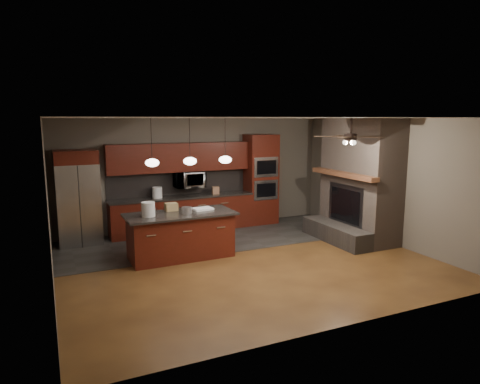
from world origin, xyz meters
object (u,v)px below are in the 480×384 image
oven_tower (261,179)px  white_bucket (148,209)px  kitchen_island (181,235)px  paint_tray (203,209)px  paint_can (187,210)px  counter_bucket (157,193)px  counter_box (215,190)px  cardboard_box (171,207)px  microwave (189,179)px  refrigerator (78,198)px

oven_tower → white_bucket: size_ratio=8.49×
kitchen_island → white_bucket: bearing=-178.5°
paint_tray → paint_can: bearing=-159.7°
oven_tower → counter_bucket: bearing=179.8°
paint_tray → counter_box: (0.98, 1.77, 0.05)m
cardboard_box → kitchen_island: bearing=-74.5°
oven_tower → microwave: (-1.98, 0.06, 0.11)m
cardboard_box → counter_bucket: size_ratio=0.93×
refrigerator → counter_box: bearing=0.5°
kitchen_island → counter_bucket: counter_bucket is taller
paint_tray → oven_tower: bearing=31.3°
counter_bucket → counter_box: size_ratio=1.44×
kitchen_island → paint_can: 0.54m
white_bucket → cardboard_box: (0.54, 0.33, -0.06)m
cardboard_box → counter_box: bearing=42.5°
kitchen_island → paint_tray: paint_tray is taller
microwave → counter_box: bearing=-8.6°
oven_tower → cardboard_box: oven_tower is taller
oven_tower → counter_box: size_ratio=12.75×
microwave → counter_bucket: microwave is taller
paint_tray → counter_box: counter_box is taller
paint_tray → cardboard_box: cardboard_box is taller
counter_box → cardboard_box: bearing=-127.2°
paint_tray → cardboard_box: (-0.61, 0.19, 0.06)m
paint_can → counter_box: 2.42m
counter_box → white_bucket: bearing=-130.2°
counter_bucket → counter_box: bearing=-1.9°
white_bucket → paint_tray: white_bucket is taller
oven_tower → paint_tray: bearing=-141.6°
counter_box → paint_tray: bearing=-111.0°
counter_bucket → kitchen_island: bearing=-90.2°
oven_tower → counter_bucket: 2.80m
paint_can → cardboard_box: (-0.20, 0.40, 0.01)m
paint_can → paint_tray: (0.41, 0.21, -0.05)m
white_bucket → cardboard_box: white_bucket is taller
microwave → counter_bucket: 0.87m
paint_can → paint_tray: paint_can is taller
kitchen_island → counter_bucket: (0.01, 1.94, 0.57)m
oven_tower → paint_can: 3.38m
white_bucket → counter_box: bearing=41.9°
oven_tower → kitchen_island: size_ratio=1.09×
refrigerator → cardboard_box: size_ratio=8.45×
microwave → counter_bucket: (-0.82, -0.05, -0.27)m
oven_tower → counter_bucket: size_ratio=8.88×
refrigerator → cardboard_box: bearing=-42.7°
paint_can → microwave: bearing=70.8°
oven_tower → paint_tray: (-2.29, -1.81, -0.25)m
kitchen_island → paint_tray: 0.71m
white_bucket → paint_can: white_bucket is taller
white_bucket → paint_tray: size_ratio=0.70×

